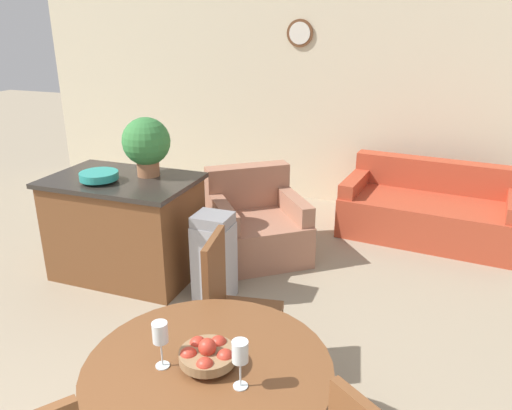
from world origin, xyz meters
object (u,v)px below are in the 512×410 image
object	(u,v)px
kitchen_island	(126,227)
trash_bin	(214,258)
dining_chair_far_side	(233,305)
fruit_bowl	(207,354)
teal_bowl	(99,176)
wine_glass_right	(240,353)
wine_glass_left	(160,334)
potted_plant	(146,143)
armchair	(256,227)
dining_table	(209,394)
couch	(429,211)

from	to	relation	value
kitchen_island	trash_bin	xyz separation A→B (m)	(0.92, -0.12, -0.09)
kitchen_island	dining_chair_far_side	bearing A→B (deg)	-34.21
fruit_bowl	teal_bowl	xyz separation A→B (m)	(-1.76, 1.61, 0.18)
wine_glass_right	teal_bowl	world-z (taller)	teal_bowl
teal_bowl	wine_glass_left	bearing A→B (deg)	-47.02
potted_plant	armchair	size ratio (longest dim) A/B	0.42
fruit_bowl	dining_table	bearing A→B (deg)	-26.75
wine_glass_right	teal_bowl	distance (m)	2.58
dining_table	kitchen_island	world-z (taller)	kitchen_island
kitchen_island	trash_bin	bearing A→B (deg)	-7.65
kitchen_island	teal_bowl	size ratio (longest dim) A/B	3.99
kitchen_island	teal_bowl	bearing A→B (deg)	-124.46
kitchen_island	armchair	distance (m)	1.24
trash_bin	couch	world-z (taller)	couch
kitchen_island	dining_table	bearing A→B (deg)	-46.73
dining_table	dining_chair_far_side	bearing A→B (deg)	105.02
dining_chair_far_side	fruit_bowl	xyz separation A→B (m)	(0.21, -0.77, 0.24)
dining_chair_far_side	wine_glass_left	size ratio (longest dim) A/B	4.35
kitchen_island	couch	world-z (taller)	kitchen_island
dining_table	wine_glass_right	bearing A→B (deg)	-22.16
dining_chair_far_side	kitchen_island	bearing A→B (deg)	-133.57
wine_glass_left	armchair	bearing A→B (deg)	101.18
dining_chair_far_side	wine_glass_left	bearing A→B (deg)	-8.12
wine_glass_right	armchair	bearing A→B (deg)	108.86
teal_bowl	trash_bin	world-z (taller)	teal_bowl
fruit_bowl	wine_glass_left	world-z (taller)	wine_glass_left
wine_glass_right	potted_plant	xyz separation A→B (m)	(-1.66, 1.99, 0.30)
kitchen_island	couch	distance (m)	3.12
dining_chair_far_side	trash_bin	bearing A→B (deg)	-157.75
kitchen_island	wine_glass_left	bearing A→B (deg)	-51.36
fruit_bowl	wine_glass_right	size ratio (longest dim) A/B	1.13
wine_glass_right	fruit_bowl	bearing A→B (deg)	157.80
trash_bin	teal_bowl	bearing A→B (deg)	-178.49
trash_bin	dining_chair_far_side	bearing A→B (deg)	-58.39
dining_chair_far_side	wine_glass_right	xyz separation A→B (m)	(0.40, -0.85, 0.35)
wine_glass_right	trash_bin	distance (m)	2.02
fruit_bowl	potted_plant	bearing A→B (deg)	127.57
fruit_bowl	couch	bearing A→B (deg)	76.58
teal_bowl	dining_chair_far_side	bearing A→B (deg)	-28.27
armchair	potted_plant	bearing A→B (deg)	-178.32
teal_bowl	trash_bin	distance (m)	1.18
potted_plant	couch	xyz separation A→B (m)	(2.33, 1.69, -0.92)
dining_table	dining_chair_far_side	xyz separation A→B (m)	(-0.21, 0.77, -0.02)
kitchen_island	armchair	size ratio (longest dim) A/B	1.05
potted_plant	trash_bin	bearing A→B (deg)	-20.59
trash_bin	armchair	xyz separation A→B (m)	(0.03, 0.91, -0.09)
dining_chair_far_side	armchair	distance (m)	1.86
dining_table	fruit_bowl	distance (m)	0.22
wine_glass_left	trash_bin	distance (m)	1.87
fruit_bowl	teal_bowl	world-z (taller)	teal_bowl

